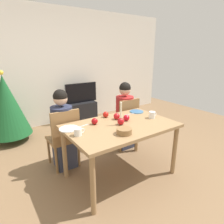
{
  "coord_description": "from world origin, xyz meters",
  "views": [
    {
      "loc": [
        -1.41,
        -1.85,
        1.65
      ],
      "look_at": [
        0.0,
        0.2,
        0.87
      ],
      "focal_mm": 30.86,
      "sensor_mm": 36.0,
      "label": 1
    }
  ],
  "objects_px": {
    "dining_table": "(121,131)",
    "mug_left": "(78,132)",
    "tv_stand": "(82,111)",
    "christmas_tree": "(7,106)",
    "plate_right": "(137,112)",
    "apple_by_right_mug": "(126,118)",
    "tv": "(81,93)",
    "chair_left": "(64,135)",
    "apple_far_edge": "(95,121)",
    "plate_left": "(69,129)",
    "mug_right": "(152,115)",
    "apple_by_left_plate": "(106,114)",
    "person_left_child": "(63,131)",
    "bowl_walnuts": "(124,131)",
    "candle_centerpiece": "(120,120)",
    "apple_near_candle": "(117,116)",
    "person_right_child": "(124,117)"
  },
  "relations": [
    {
      "from": "christmas_tree",
      "to": "dining_table",
      "type": "bearing_deg",
      "value": -62.22
    },
    {
      "from": "dining_table",
      "to": "bowl_walnuts",
      "type": "distance_m",
      "value": 0.31
    },
    {
      "from": "person_right_child",
      "to": "tv",
      "type": "bearing_deg",
      "value": 90.53
    },
    {
      "from": "chair_left",
      "to": "christmas_tree",
      "type": "distance_m",
      "value": 1.55
    },
    {
      "from": "tv_stand",
      "to": "plate_left",
      "type": "xyz_separation_m",
      "value": [
        -1.16,
        -2.06,
        0.52
      ]
    },
    {
      "from": "chair_left",
      "to": "tv_stand",
      "type": "height_order",
      "value": "chair_left"
    },
    {
      "from": "apple_far_edge",
      "to": "dining_table",
      "type": "bearing_deg",
      "value": -36.88
    },
    {
      "from": "dining_table",
      "to": "person_left_child",
      "type": "bearing_deg",
      "value": 130.6
    },
    {
      "from": "tv",
      "to": "christmas_tree",
      "type": "xyz_separation_m",
      "value": [
        -1.63,
        -0.25,
        -0.01
      ]
    },
    {
      "from": "mug_left",
      "to": "bowl_walnuts",
      "type": "relative_size",
      "value": 0.74
    },
    {
      "from": "tv",
      "to": "plate_right",
      "type": "relative_size",
      "value": 3.72
    },
    {
      "from": "apple_by_left_plate",
      "to": "apple_by_right_mug",
      "type": "distance_m",
      "value": 0.32
    },
    {
      "from": "person_left_child",
      "to": "bowl_walnuts",
      "type": "bearing_deg",
      "value": -65.41
    },
    {
      "from": "apple_by_left_plate",
      "to": "person_left_child",
      "type": "bearing_deg",
      "value": 153.07
    },
    {
      "from": "plate_right",
      "to": "bowl_walnuts",
      "type": "distance_m",
      "value": 0.87
    },
    {
      "from": "person_left_child",
      "to": "mug_left",
      "type": "bearing_deg",
      "value": -94.21
    },
    {
      "from": "chair_left",
      "to": "apple_far_edge",
      "type": "relative_size",
      "value": 10.77
    },
    {
      "from": "mug_left",
      "to": "plate_right",
      "type": "bearing_deg",
      "value": 14.58
    },
    {
      "from": "chair_left",
      "to": "apple_far_edge",
      "type": "height_order",
      "value": "chair_left"
    },
    {
      "from": "mug_right",
      "to": "plate_right",
      "type": "bearing_deg",
      "value": 88.16
    },
    {
      "from": "plate_right",
      "to": "christmas_tree",
      "type": "bearing_deg",
      "value": 132.71
    },
    {
      "from": "person_right_child",
      "to": "apple_by_left_plate",
      "type": "relative_size",
      "value": 14.12
    },
    {
      "from": "candle_centerpiece",
      "to": "apple_far_edge",
      "type": "xyz_separation_m",
      "value": [
        -0.27,
        0.2,
        -0.02
      ]
    },
    {
      "from": "dining_table",
      "to": "mug_left",
      "type": "bearing_deg",
      "value": 179.43
    },
    {
      "from": "tv_stand",
      "to": "mug_left",
      "type": "relative_size",
      "value": 4.89
    },
    {
      "from": "dining_table",
      "to": "candle_centerpiece",
      "type": "bearing_deg",
      "value": 168.0
    },
    {
      "from": "bowl_walnuts",
      "to": "apple_far_edge",
      "type": "bearing_deg",
      "value": 106.02
    },
    {
      "from": "chair_left",
      "to": "mug_left",
      "type": "relative_size",
      "value": 6.87
    },
    {
      "from": "chair_left",
      "to": "person_right_child",
      "type": "xyz_separation_m",
      "value": [
        1.11,
        0.03,
        0.06
      ]
    },
    {
      "from": "chair_left",
      "to": "candle_centerpiece",
      "type": "xyz_separation_m",
      "value": [
        0.54,
        -0.61,
        0.3
      ]
    },
    {
      "from": "plate_right",
      "to": "mug_left",
      "type": "relative_size",
      "value": 1.62
    },
    {
      "from": "mug_right",
      "to": "bowl_walnuts",
      "type": "bearing_deg",
      "value": -162.45
    },
    {
      "from": "dining_table",
      "to": "mug_right",
      "type": "distance_m",
      "value": 0.54
    },
    {
      "from": "candle_centerpiece",
      "to": "apple_by_left_plate",
      "type": "height_order",
      "value": "candle_centerpiece"
    },
    {
      "from": "tv",
      "to": "dining_table",
      "type": "bearing_deg",
      "value": -103.43
    },
    {
      "from": "person_left_child",
      "to": "candle_centerpiece",
      "type": "bearing_deg",
      "value": -49.58
    },
    {
      "from": "plate_right",
      "to": "mug_left",
      "type": "xyz_separation_m",
      "value": [
        -1.13,
        -0.29,
        0.04
      ]
    },
    {
      "from": "tv_stand",
      "to": "christmas_tree",
      "type": "distance_m",
      "value": 1.71
    },
    {
      "from": "person_left_child",
      "to": "mug_right",
      "type": "height_order",
      "value": "person_left_child"
    },
    {
      "from": "plate_left",
      "to": "apple_by_right_mug",
      "type": "bearing_deg",
      "value": -11.95
    },
    {
      "from": "apple_near_candle",
      "to": "apple_by_left_plate",
      "type": "distance_m",
      "value": 0.18
    },
    {
      "from": "chair_left",
      "to": "apple_by_right_mug",
      "type": "xyz_separation_m",
      "value": [
        0.7,
        -0.53,
        0.28
      ]
    },
    {
      "from": "christmas_tree",
      "to": "apple_by_right_mug",
      "type": "relative_size",
      "value": 15.95
    },
    {
      "from": "person_left_child",
      "to": "plate_right",
      "type": "xyz_separation_m",
      "value": [
        1.08,
        -0.34,
        0.19
      ]
    },
    {
      "from": "christmas_tree",
      "to": "apple_near_candle",
      "type": "xyz_separation_m",
      "value": [
        1.16,
        -1.85,
        0.09
      ]
    },
    {
      "from": "person_left_child",
      "to": "christmas_tree",
      "type": "distance_m",
      "value": 1.51
    },
    {
      "from": "tv",
      "to": "christmas_tree",
      "type": "height_order",
      "value": "christmas_tree"
    },
    {
      "from": "tv",
      "to": "apple_by_left_plate",
      "type": "relative_size",
      "value": 9.52
    },
    {
      "from": "apple_by_right_mug",
      "to": "person_left_child",
      "type": "bearing_deg",
      "value": 141.17
    },
    {
      "from": "apple_by_right_mug",
      "to": "apple_by_left_plate",
      "type": "bearing_deg",
      "value": 117.76
    }
  ]
}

